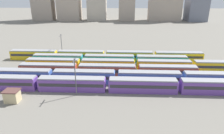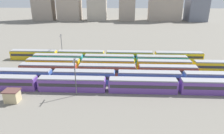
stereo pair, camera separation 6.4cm
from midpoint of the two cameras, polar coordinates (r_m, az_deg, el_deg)
name	(u,v)px [view 2 (the right image)]	position (r m, az deg, el deg)	size (l,w,h in m)	color
ground_plane	(46,72)	(70.45, -18.29, -1.26)	(600.00, 600.00, 0.00)	slate
train_track_0	(179,86)	(55.39, 18.60, -5.14)	(112.50, 3.06, 3.75)	#6B429E
train_track_1	(116,77)	(57.96, 1.29, -2.85)	(74.70, 3.06, 3.75)	#4C70BC
train_track_2	(107,70)	(62.90, -1.37, -0.92)	(55.80, 3.06, 3.75)	#BC4C38
train_track_3	(192,66)	(71.76, 22.07, 0.27)	(112.50, 3.06, 3.75)	yellow
train_track_4	(109,60)	(72.65, -0.76, 2.07)	(55.80, 3.06, 3.75)	teal
train_track_5	(105,56)	(77.72, -1.95, 3.30)	(74.70, 3.06, 3.75)	yellow
catenary_pole_0	(75,75)	(50.41, -10.46, -2.36)	(0.24, 3.20, 10.05)	#4C4C51
catenary_pole_1	(62,45)	(82.81, -14.23, 6.22)	(0.24, 3.20, 9.59)	#4C4C51
signal_hut	(12,96)	(54.14, -26.67, -7.38)	(3.60, 3.00, 3.04)	#C6B284
distant_building_2	(97,5)	(197.41, -4.28, 17.28)	(17.76, 13.96, 28.08)	#B2A899
distant_building_3	(127,8)	(196.26, 4.30, 16.57)	(14.93, 12.75, 23.31)	#A89989
distant_building_5	(196,9)	(208.25, 23.00, 14.94)	(17.00, 19.74, 20.68)	slate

